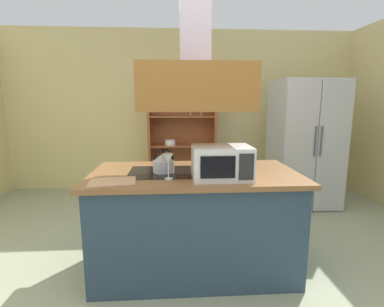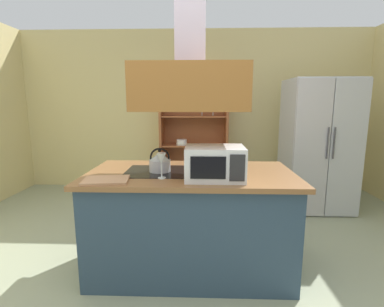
{
  "view_description": "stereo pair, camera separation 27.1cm",
  "coord_description": "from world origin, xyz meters",
  "px_view_note": "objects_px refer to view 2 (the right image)",
  "views": [
    {
      "loc": [
        -0.13,
        -2.02,
        1.5
      ],
      "look_at": [
        0.05,
        0.73,
        1.0
      ],
      "focal_mm": 26.59,
      "sensor_mm": 36.0,
      "label": 1
    },
    {
      "loc": [
        0.14,
        -2.03,
        1.5
      ],
      "look_at": [
        0.05,
        0.73,
        1.0
      ],
      "focal_mm": 26.59,
      "sensor_mm": 36.0,
      "label": 2
    }
  ],
  "objects_px": {
    "refrigerator": "(318,146)",
    "dish_cabinet": "(194,140)",
    "kettle": "(160,162)",
    "cutting_board": "(106,180)",
    "wine_glass_on_counter": "(161,160)",
    "microwave": "(215,163)"
  },
  "relations": [
    {
      "from": "cutting_board",
      "to": "microwave",
      "type": "xyz_separation_m",
      "value": [
        0.84,
        0.1,
        0.12
      ]
    },
    {
      "from": "cutting_board",
      "to": "wine_glass_on_counter",
      "type": "bearing_deg",
      "value": 13.51
    },
    {
      "from": "dish_cabinet",
      "to": "cutting_board",
      "type": "bearing_deg",
      "value": -102.42
    },
    {
      "from": "cutting_board",
      "to": "wine_glass_on_counter",
      "type": "distance_m",
      "value": 0.45
    },
    {
      "from": "microwave",
      "to": "refrigerator",
      "type": "bearing_deg",
      "value": 49.67
    },
    {
      "from": "kettle",
      "to": "microwave",
      "type": "bearing_deg",
      "value": -25.78
    },
    {
      "from": "dish_cabinet",
      "to": "kettle",
      "type": "distance_m",
      "value": 2.42
    },
    {
      "from": "refrigerator",
      "to": "kettle",
      "type": "relative_size",
      "value": 8.68
    },
    {
      "from": "cutting_board",
      "to": "refrigerator",
      "type": "bearing_deg",
      "value": 38.67
    },
    {
      "from": "kettle",
      "to": "cutting_board",
      "type": "height_order",
      "value": "kettle"
    },
    {
      "from": "refrigerator",
      "to": "kettle",
      "type": "height_order",
      "value": "refrigerator"
    },
    {
      "from": "microwave",
      "to": "dish_cabinet",
      "type": "bearing_deg",
      "value": 95.17
    },
    {
      "from": "refrigerator",
      "to": "microwave",
      "type": "relative_size",
      "value": 3.93
    },
    {
      "from": "kettle",
      "to": "cutting_board",
      "type": "bearing_deg",
      "value": -139.07
    },
    {
      "from": "refrigerator",
      "to": "dish_cabinet",
      "type": "relative_size",
      "value": 0.93
    },
    {
      "from": "microwave",
      "to": "wine_glass_on_counter",
      "type": "height_order",
      "value": "microwave"
    },
    {
      "from": "refrigerator",
      "to": "kettle",
      "type": "bearing_deg",
      "value": -141.77
    },
    {
      "from": "refrigerator",
      "to": "dish_cabinet",
      "type": "distance_m",
      "value": 1.95
    },
    {
      "from": "dish_cabinet",
      "to": "wine_glass_on_counter",
      "type": "height_order",
      "value": "dish_cabinet"
    },
    {
      "from": "refrigerator",
      "to": "wine_glass_on_counter",
      "type": "height_order",
      "value": "refrigerator"
    },
    {
      "from": "refrigerator",
      "to": "cutting_board",
      "type": "height_order",
      "value": "refrigerator"
    },
    {
      "from": "dish_cabinet",
      "to": "cutting_board",
      "type": "relative_size",
      "value": 5.73
    }
  ]
}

